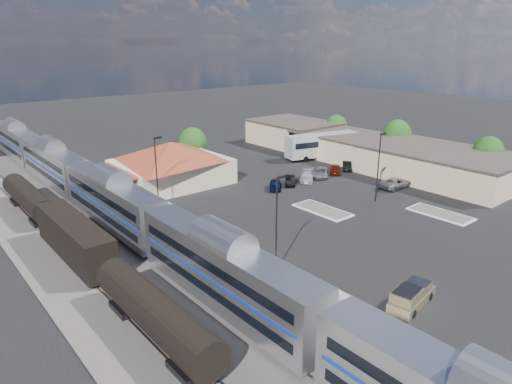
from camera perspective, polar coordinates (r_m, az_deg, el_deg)
ground at (r=53.01m, az=6.98°, el=-3.88°), size 280.00×280.00×0.00m
railbed at (r=48.30m, az=-18.04°, el=-6.90°), size 16.00×100.00×0.12m
platform at (r=50.22m, az=-7.63°, el=-5.09°), size 5.50×92.00×0.18m
passenger_train at (r=52.81m, az=-17.50°, el=-1.39°), size 3.00×104.00×5.55m
freight_cars at (r=46.80m, az=-21.71°, el=-5.65°), size 2.80×46.00×4.00m
station_depot at (r=67.58m, az=-10.60°, el=3.61°), size 18.35×12.24×6.20m
buildings_east at (r=81.77m, az=13.39°, el=5.33°), size 14.40×51.40×4.80m
traffic_island_south at (r=56.99m, az=8.30°, el=-2.22°), size 3.30×7.50×0.21m
traffic_island_north at (r=59.51m, az=22.04°, el=-2.53°), size 3.30×7.50×0.21m
lamp_plat_s at (r=39.93m, az=2.68°, el=-3.08°), size 1.08×0.25×9.00m
lamp_plat_n at (r=57.31m, az=-12.29°, el=3.16°), size 1.08×0.25×9.00m
lamp_lot at (r=60.38m, az=15.14°, el=3.70°), size 1.08×0.25×9.00m
tree_east_a at (r=77.64m, az=27.00°, el=4.39°), size 4.56×4.56×6.42m
tree_east_b at (r=84.94m, az=17.20°, el=6.83°), size 4.94×4.94×6.96m
tree_east_c at (r=93.25m, az=9.97°, el=8.04°), size 4.41×4.41×6.21m
tree_depot at (r=76.14m, az=-7.91°, el=6.08°), size 4.71×4.71×6.63m
pickup_truck at (r=38.84m, az=18.91°, el=-12.14°), size 5.37×2.68×1.77m
suv at (r=67.92m, az=17.01°, el=1.09°), size 5.40×2.50×1.50m
coach_bus at (r=82.58m, az=8.24°, el=5.94°), size 13.90×6.35×4.36m
person_a at (r=35.42m, az=11.73°, el=-14.17°), size 0.64×0.77×1.81m
person_b at (r=50.78m, az=-10.25°, el=-3.78°), size 0.94×1.04×1.75m
parked_car_a at (r=64.46m, az=2.42°, el=0.91°), size 3.79×3.95×1.33m
parked_car_b at (r=66.76m, az=4.29°, el=1.50°), size 3.88×3.93×1.35m
parked_car_c at (r=68.73m, az=6.39°, el=1.94°), size 4.79×4.52×1.36m
parked_car_d at (r=71.18m, az=8.01°, el=2.45°), size 5.16×5.05×1.37m
parked_car_e at (r=73.32m, az=9.88°, el=2.82°), size 4.13×3.87×1.38m
parked_car_f at (r=75.90m, az=11.29°, el=3.24°), size 3.91×3.70×1.32m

